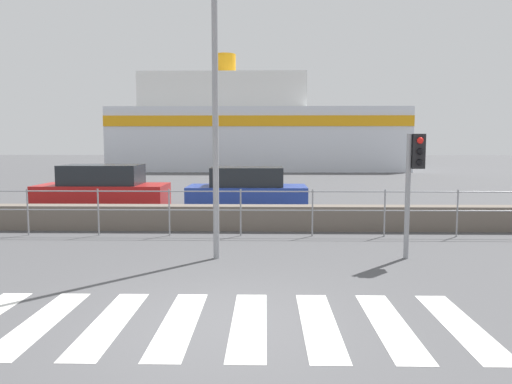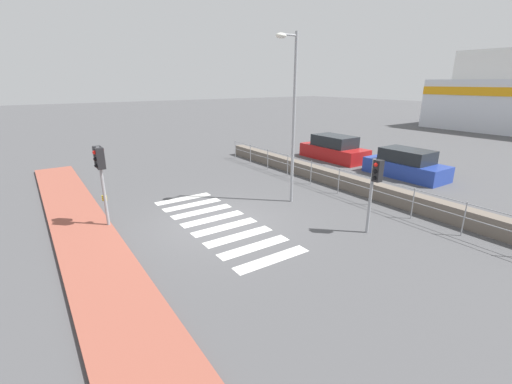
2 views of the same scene
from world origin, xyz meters
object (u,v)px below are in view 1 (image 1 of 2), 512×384
Objects in this scene: ferry_boat at (252,130)px; parked_car_red at (103,190)px; streetlamp at (214,54)px; traffic_light_far at (414,167)px; parked_car_blue at (247,191)px.

ferry_boat reaches higher than parked_car_red.
traffic_light_far is at bearing 3.24° from streetlamp.
parked_car_red is at bearing 180.00° from parked_car_blue.
ferry_boat is (-0.20, 32.37, -0.71)m from streetlamp.
parked_car_blue is at bearing -88.77° from ferry_boat.
ferry_boat reaches higher than parked_car_blue.
traffic_light_far reaches higher than parked_car_red.
parked_car_red is (-4.53, -24.76, -2.62)m from ferry_boat.
traffic_light_far is 11.43m from parked_car_red.
ferry_boat is 5.26× the size of parked_car_red.
ferry_boat is at bearing 97.28° from traffic_light_far.
streetlamp reaches higher than traffic_light_far.
parked_car_red is at bearing 121.83° from streetlamp.
parked_car_red is (-4.73, 7.61, -3.32)m from streetlamp.
streetlamp reaches higher than parked_car_red.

